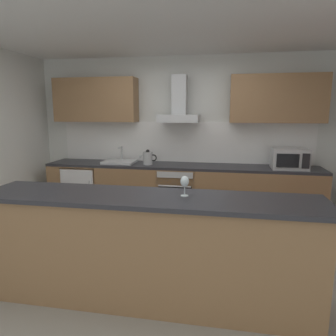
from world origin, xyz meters
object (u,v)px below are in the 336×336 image
Objects in this scene: oven at (178,192)px; sink at (120,161)px; range_hood at (179,107)px; wine_glass at (185,182)px; microwave at (290,159)px; refrigerator at (85,190)px; kettle at (148,158)px.

sink reaches higher than oven.
range_hood is 4.05× the size of wine_glass.
range_hood is (0.00, 0.13, 1.33)m from oven.
oven is 4.50× the size of wine_glass.
microwave is 2.81× the size of wine_glass.
microwave reaches higher than oven.
kettle is at bearing -1.61° from refrigerator.
kettle is 0.40× the size of range_hood.
microwave is at bearing -0.45° from refrigerator.
range_hood is (-1.65, 0.16, 0.74)m from microwave.
refrigerator is 1.18× the size of range_hood.
range_hood is at bearing 4.81° from refrigerator.
kettle is 0.93m from range_hood.
oven is 1.60× the size of microwave.
range_hood reaches higher than kettle.
wine_glass is at bearing -121.12° from microwave.
sink is 1.29m from range_hood.
oven is 2.26m from wine_glass.
kettle is (0.48, -0.04, 0.08)m from sink.
wine_glass is (0.85, -2.09, 0.12)m from kettle.
sink is 2.53m from wine_glass.
wine_glass is (0.38, -2.26, -0.66)m from range_hood.
sink is at bearing 174.73° from kettle.
oven is 0.72m from kettle.
sink is 2.81× the size of wine_glass.
kettle is at bearing -5.27° from sink.
kettle is at bearing -179.84° from microwave.
refrigerator is 0.80m from sink.
wine_glass is at bearing -47.38° from refrigerator.
microwave is (1.65, -0.03, 0.59)m from oven.
oven is 1.60× the size of sink.
kettle reaches higher than oven.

